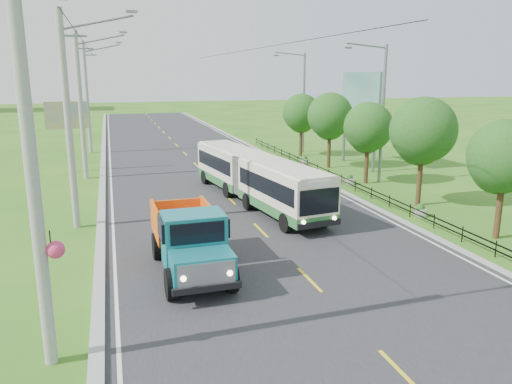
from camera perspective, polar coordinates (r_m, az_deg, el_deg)
name	(u,v)px	position (r m, az deg, el deg)	size (l,w,h in m)	color
ground	(309,280)	(18.17, 6.12, -9.96)	(240.00, 240.00, 0.00)	#2C6618
road	(205,174)	(36.67, -5.82, 2.03)	(14.00, 120.00, 0.02)	#28282B
curb_left	(103,179)	(36.09, -17.13, 1.42)	(0.40, 120.00, 0.15)	#9E9E99
curb_right	(297,169)	(38.58, 4.68, 2.68)	(0.30, 120.00, 0.10)	#9E9E99
edge_line_left	(111,179)	(36.09, -16.25, 1.40)	(0.12, 120.00, 0.00)	silver
edge_line_right	(291,169)	(38.41, 3.98, 2.60)	(0.12, 120.00, 0.00)	silver
centre_dash	(309,279)	(18.16, 6.12, -9.90)	(0.12, 2.20, 0.00)	yellow
railing_right	(341,180)	(33.47, 9.72, 1.32)	(0.04, 40.00, 0.60)	black
pole_nearest	(35,172)	(12.70, -23.97, 2.08)	(3.51, 0.44, 10.00)	gray
pole_near	(69,120)	(24.53, -20.60, 7.67)	(3.51, 0.32, 10.00)	gray
pole_mid	(81,105)	(36.48, -19.35, 9.36)	(3.51, 0.32, 10.00)	gray
pole_far	(87,97)	(48.45, -18.72, 10.22)	(3.51, 0.32, 10.00)	gray
tree_second	(503,160)	(24.24, 26.41, 3.30)	(3.18, 3.26, 5.30)	#382314
tree_third	(422,134)	(28.82, 18.48, 6.34)	(3.60, 3.62, 6.00)	#382314
tree_fourth	(368,130)	(33.93, 12.67, 6.98)	(3.24, 3.31, 5.40)	#382314
tree_fifth	(330,118)	(39.24, 8.45, 8.37)	(3.48, 3.52, 5.80)	#382314
tree_back	(301,115)	(44.76, 5.21, 8.80)	(3.30, 3.36, 5.50)	#382314
streetlight_mid	(381,109)	(34.08, 14.08, 9.16)	(3.02, 0.20, 9.07)	slate
streetlight_far	(302,99)	(46.69, 5.31, 10.52)	(3.02, 0.20, 9.07)	slate
planter_near	(420,211)	(27.06, 18.26, -2.07)	(0.64, 0.64, 0.67)	silver
planter_mid	(349,180)	(33.74, 10.63, 1.36)	(0.64, 0.64, 0.67)	silver
planter_far	(305,160)	(40.89, 5.59, 3.61)	(0.64, 0.64, 0.67)	silver
billboard_left	(67,120)	(39.63, -20.82, 7.72)	(3.00, 0.20, 5.20)	slate
billboard_right	(360,98)	(40.10, 11.84, 10.48)	(0.24, 6.00, 7.30)	slate
bus	(255,175)	(28.16, -0.11, 1.96)	(4.17, 13.98, 2.67)	#296831
dump_truck	(190,236)	(18.38, -7.58, -5.01)	(2.45, 5.99, 2.49)	#14717B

